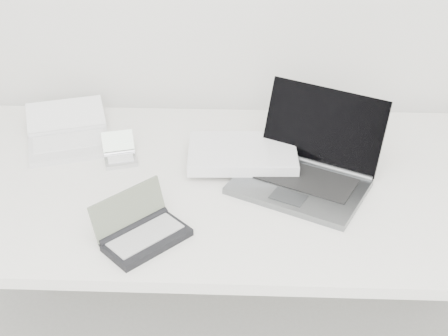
{
  "coord_description": "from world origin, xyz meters",
  "views": [
    {
      "loc": [
        0.02,
        0.18,
        1.64
      ],
      "look_at": [
        -0.03,
        1.51,
        0.79
      ],
      "focal_mm": 50.0,
      "sensor_mm": 36.0,
      "label": 1
    }
  ],
  "objects_px": {
    "desk": "(236,194)",
    "palmtop_charcoal": "(142,232)",
    "netbook_open_white": "(69,137)",
    "laptop_large": "(275,161)"
  },
  "relations": [
    {
      "from": "desk",
      "to": "laptop_large",
      "type": "relative_size",
      "value": 3.04
    },
    {
      "from": "netbook_open_white",
      "to": "palmtop_charcoal",
      "type": "distance_m",
      "value": 0.52
    },
    {
      "from": "desk",
      "to": "palmtop_charcoal",
      "type": "bearing_deg",
      "value": -129.34
    },
    {
      "from": "desk",
      "to": "netbook_open_white",
      "type": "bearing_deg",
      "value": 159.92
    },
    {
      "from": "laptop_large",
      "to": "palmtop_charcoal",
      "type": "relative_size",
      "value": 2.3
    },
    {
      "from": "desk",
      "to": "netbook_open_white",
      "type": "xyz_separation_m",
      "value": [
        -0.49,
        0.18,
        0.06
      ]
    },
    {
      "from": "palmtop_charcoal",
      "to": "netbook_open_white",
      "type": "bearing_deg",
      "value": 77.5
    },
    {
      "from": "palmtop_charcoal",
      "to": "desk",
      "type": "bearing_deg",
      "value": 5.58
    },
    {
      "from": "desk",
      "to": "palmtop_charcoal",
      "type": "relative_size",
      "value": 6.98
    },
    {
      "from": "laptop_large",
      "to": "netbook_open_white",
      "type": "distance_m",
      "value": 0.61
    }
  ]
}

